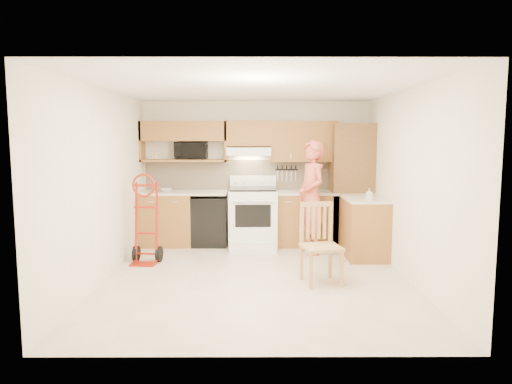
{
  "coord_description": "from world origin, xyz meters",
  "views": [
    {
      "loc": [
        -0.02,
        -6.02,
        1.86
      ],
      "look_at": [
        0.0,
        0.5,
        1.1
      ],
      "focal_mm": 32.56,
      "sensor_mm": 36.0,
      "label": 1
    }
  ],
  "objects_px": {
    "person": "(311,197)",
    "hand_truck": "(145,223)",
    "range": "(253,212)",
    "dining_chair": "(321,244)",
    "microwave": "(191,151)"
  },
  "relations": [
    {
      "from": "microwave",
      "to": "person",
      "type": "xyz_separation_m",
      "value": [
        2.02,
        -0.74,
        -0.73
      ]
    },
    {
      "from": "hand_truck",
      "to": "microwave",
      "type": "bearing_deg",
      "value": 74.46
    },
    {
      "from": "microwave",
      "to": "dining_chair",
      "type": "height_order",
      "value": "microwave"
    },
    {
      "from": "microwave",
      "to": "dining_chair",
      "type": "xyz_separation_m",
      "value": [
        1.96,
        -2.31,
        -1.13
      ]
    },
    {
      "from": "hand_truck",
      "to": "dining_chair",
      "type": "distance_m",
      "value": 2.67
    },
    {
      "from": "range",
      "to": "dining_chair",
      "type": "height_order",
      "value": "range"
    },
    {
      "from": "person",
      "to": "hand_truck",
      "type": "distance_m",
      "value": 2.63
    },
    {
      "from": "person",
      "to": "microwave",
      "type": "bearing_deg",
      "value": -128.04
    },
    {
      "from": "microwave",
      "to": "range",
      "type": "relative_size",
      "value": 0.46
    },
    {
      "from": "range",
      "to": "hand_truck",
      "type": "bearing_deg",
      "value": -147.2
    },
    {
      "from": "hand_truck",
      "to": "dining_chair",
      "type": "height_order",
      "value": "hand_truck"
    },
    {
      "from": "person",
      "to": "hand_truck",
      "type": "height_order",
      "value": "person"
    },
    {
      "from": "microwave",
      "to": "hand_truck",
      "type": "xyz_separation_m",
      "value": [
        -0.53,
        -1.34,
        -1.04
      ]
    },
    {
      "from": "person",
      "to": "hand_truck",
      "type": "xyz_separation_m",
      "value": [
        -2.54,
        -0.61,
        -0.31
      ]
    },
    {
      "from": "dining_chair",
      "to": "person",
      "type": "bearing_deg",
      "value": 76.14
    }
  ]
}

